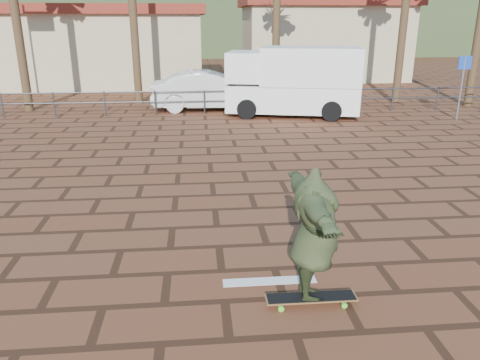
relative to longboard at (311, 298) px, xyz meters
name	(u,v)px	position (x,y,z in m)	size (l,w,h in m)	color
ground	(219,246)	(-1.17, 1.85, -0.10)	(120.00, 120.00, 0.00)	brown
paint_stripe	(270,281)	(-0.47, 0.65, -0.10)	(1.40, 0.22, 0.01)	white
guardrail	(204,98)	(-1.17, 13.85, 0.58)	(24.06, 0.06, 1.00)	#47494F
building_west	(98,45)	(-7.17, 23.85, 2.18)	(12.60, 7.60, 4.50)	beige
building_east	(323,39)	(6.83, 25.85, 2.44)	(10.60, 6.60, 5.00)	beige
hill_front	(197,26)	(-1.17, 51.85, 2.90)	(70.00, 18.00, 6.00)	#384C28
hill_back	(18,17)	(-23.17, 57.85, 3.90)	(35.00, 14.00, 8.00)	#384C28
longboard	(311,298)	(0.00, 0.00, 0.00)	(1.26, 0.29, 0.12)	olive
skateboarder	(315,235)	(0.00, 0.00, 0.95)	(2.28, 0.62, 1.85)	#323C20
campervan	(294,80)	(2.43, 13.34, 1.32)	(5.56, 3.27, 2.70)	white
car_silver	(242,86)	(0.72, 17.23, 0.60)	(1.65, 4.11, 1.40)	silver
car_white	(211,91)	(-0.87, 14.85, 0.72)	(1.74, 5.00, 1.65)	silver
street_sign	(463,76)	(8.65, 11.85, 1.59)	(0.49, 0.09, 2.42)	gray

